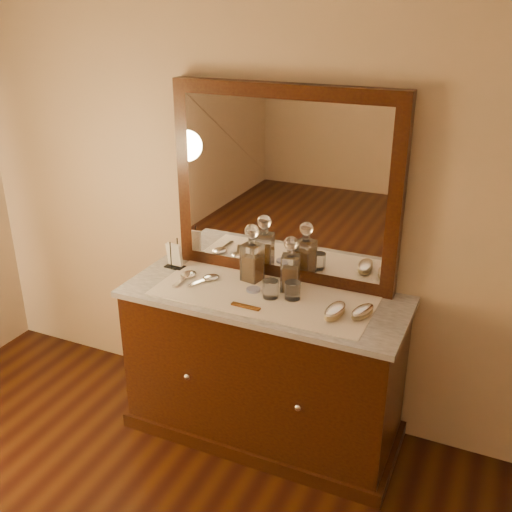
% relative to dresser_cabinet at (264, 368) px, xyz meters
% --- Properties ---
extents(dresser_cabinet, '(1.40, 0.55, 0.82)m').
position_rel_dresser_cabinet_xyz_m(dresser_cabinet, '(0.00, 0.00, 0.00)').
color(dresser_cabinet, black).
rests_on(dresser_cabinet, floor).
extents(dresser_plinth, '(1.46, 0.59, 0.08)m').
position_rel_dresser_cabinet_xyz_m(dresser_plinth, '(0.00, 0.00, -0.37)').
color(dresser_plinth, black).
rests_on(dresser_plinth, floor).
extents(knob_left, '(0.04, 0.04, 0.04)m').
position_rel_dresser_cabinet_xyz_m(knob_left, '(-0.30, -0.28, 0.04)').
color(knob_left, silver).
rests_on(knob_left, dresser_cabinet).
extents(knob_right, '(0.04, 0.04, 0.04)m').
position_rel_dresser_cabinet_xyz_m(knob_right, '(0.30, -0.28, 0.04)').
color(knob_right, silver).
rests_on(knob_right, dresser_cabinet).
extents(marble_top, '(1.44, 0.59, 0.03)m').
position_rel_dresser_cabinet_xyz_m(marble_top, '(0.00, 0.00, 0.42)').
color(marble_top, silver).
rests_on(marble_top, dresser_cabinet).
extents(mirror_frame, '(1.20, 0.08, 1.00)m').
position_rel_dresser_cabinet_xyz_m(mirror_frame, '(0.00, 0.25, 0.94)').
color(mirror_frame, black).
rests_on(mirror_frame, marble_top).
extents(mirror_glass, '(1.06, 0.01, 0.86)m').
position_rel_dresser_cabinet_xyz_m(mirror_glass, '(0.00, 0.21, 0.94)').
color(mirror_glass, white).
rests_on(mirror_glass, marble_top).
extents(lace_runner, '(1.10, 0.45, 0.00)m').
position_rel_dresser_cabinet_xyz_m(lace_runner, '(0.00, -0.02, 0.44)').
color(lace_runner, white).
rests_on(lace_runner, marble_top).
extents(pin_dish, '(0.09, 0.09, 0.01)m').
position_rel_dresser_cabinet_xyz_m(pin_dish, '(-0.06, 0.01, 0.45)').
color(pin_dish, white).
rests_on(pin_dish, lace_runner).
extents(comb, '(0.15, 0.03, 0.01)m').
position_rel_dresser_cabinet_xyz_m(comb, '(-0.02, -0.17, 0.45)').
color(comb, brown).
rests_on(comb, lace_runner).
extents(napkin_rack, '(0.11, 0.07, 0.16)m').
position_rel_dresser_cabinet_xyz_m(napkin_rack, '(-0.58, 0.10, 0.50)').
color(napkin_rack, black).
rests_on(napkin_rack, marble_top).
extents(decanter_left, '(0.11, 0.11, 0.31)m').
position_rel_dresser_cabinet_xyz_m(decanter_left, '(-0.12, 0.13, 0.56)').
color(decanter_left, '#975E16').
rests_on(decanter_left, lace_runner).
extents(decanter_right, '(0.11, 0.11, 0.29)m').
position_rel_dresser_cabinet_xyz_m(decanter_right, '(0.10, 0.09, 0.56)').
color(decanter_right, '#975E16').
rests_on(decanter_right, lace_runner).
extents(brush_near, '(0.09, 0.18, 0.05)m').
position_rel_dresser_cabinet_xyz_m(brush_near, '(0.39, -0.07, 0.47)').
color(brush_near, '#98865D').
rests_on(brush_near, lace_runner).
extents(brush_far, '(0.11, 0.17, 0.04)m').
position_rel_dresser_cabinet_xyz_m(brush_far, '(0.51, -0.02, 0.47)').
color(brush_far, '#98865D').
rests_on(brush_far, lace_runner).
extents(hand_mirror_outer, '(0.09, 0.21, 0.02)m').
position_rel_dresser_cabinet_xyz_m(hand_mirror_outer, '(-0.45, 0.01, 0.45)').
color(hand_mirror_outer, silver).
rests_on(hand_mirror_outer, lace_runner).
extents(hand_mirror_inner, '(0.12, 0.20, 0.02)m').
position_rel_dresser_cabinet_xyz_m(hand_mirror_inner, '(-0.33, 0.02, 0.45)').
color(hand_mirror_inner, silver).
rests_on(hand_mirror_inner, lace_runner).
extents(tumblers, '(0.18, 0.11, 0.09)m').
position_rel_dresser_cabinet_xyz_m(tumblers, '(0.10, -0.01, 0.49)').
color(tumblers, white).
rests_on(tumblers, lace_runner).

